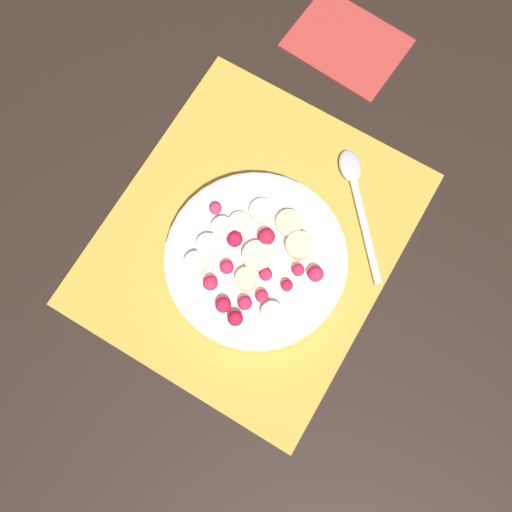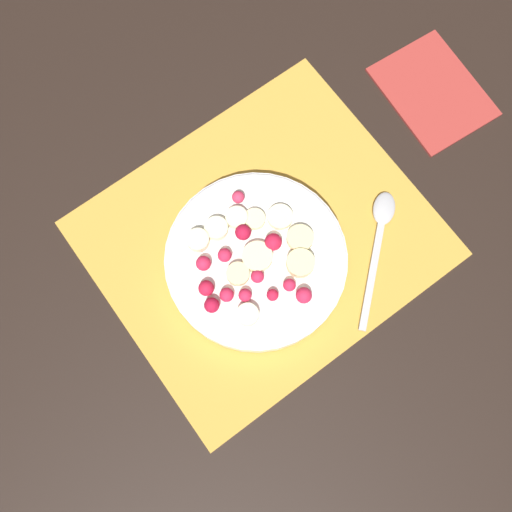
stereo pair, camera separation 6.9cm
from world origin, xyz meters
name	(u,v)px [view 1 (the left image)]	position (x,y,z in m)	size (l,w,h in m)	color
ground_plane	(251,239)	(0.00, 0.00, 0.00)	(3.00, 3.00, 0.00)	black
placemat	(251,238)	(0.00, 0.00, 0.00)	(0.41, 0.35, 0.01)	gold
fruit_bowl	(256,260)	(0.03, 0.02, 0.03)	(0.22, 0.22, 0.05)	white
spoon	(355,187)	(-0.13, 0.08, 0.01)	(0.15, 0.14, 0.01)	#B2B2B7
napkin	(347,43)	(-0.32, -0.03, 0.00)	(0.13, 0.16, 0.01)	#A3332D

